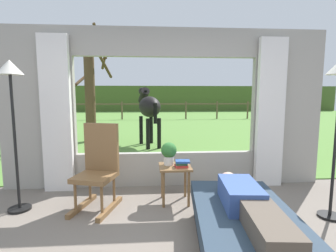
{
  "coord_description": "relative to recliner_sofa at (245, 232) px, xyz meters",
  "views": [
    {
      "loc": [
        -0.26,
        -1.85,
        1.49
      ],
      "look_at": [
        0.0,
        1.8,
        1.05
      ],
      "focal_mm": 27.02,
      "sensor_mm": 36.0,
      "label": 1
    }
  ],
  "objects": [
    {
      "name": "outdoor_pasture_lawn",
      "position": [
        -0.62,
        12.83,
        -0.21
      ],
      "size": [
        36.0,
        21.68,
        0.02
      ],
      "primitive_type": "cube",
      "color": "#568438",
      "rests_on": "ground_plane"
    },
    {
      "name": "horse",
      "position": [
        -0.91,
        5.23,
        0.94
      ],
      "size": [
        0.86,
        1.82,
        1.73
      ],
      "rotation": [
        0.0,
        0.0,
        0.26
      ],
      "color": "black",
      "rests_on": "outdoor_pasture_lawn"
    },
    {
      "name": "floor_lamp_left",
      "position": [
        -2.59,
        1.12,
        1.34
      ],
      "size": [
        0.32,
        0.32,
        1.93
      ],
      "color": "black",
      "rests_on": "ground_plane"
    },
    {
      "name": "book_stack",
      "position": [
        -0.45,
        1.17,
        0.35
      ],
      "size": [
        0.21,
        0.16,
        0.09
      ],
      "color": "#B22D28",
      "rests_on": "side_table"
    },
    {
      "name": "curtain_panel_right",
      "position": [
        1.07,
        1.79,
        0.98
      ],
      "size": [
        0.44,
        0.1,
        2.4
      ],
      "primitive_type": "cube",
      "color": "silver",
      "rests_on": "ground_plane"
    },
    {
      "name": "pasture_fence_line",
      "position": [
        -0.62,
        13.65,
        0.53
      ],
      "size": [
        16.1,
        0.1,
        1.1
      ],
      "color": "brown",
      "rests_on": "outdoor_pasture_lawn"
    },
    {
      "name": "side_table",
      "position": [
        -0.54,
        1.23,
        0.21
      ],
      "size": [
        0.44,
        0.44,
        0.52
      ],
      "color": "brown",
      "rests_on": "ground_plane"
    },
    {
      "name": "back_wall_with_window",
      "position": [
        -0.62,
        1.93,
        1.03
      ],
      "size": [
        5.2,
        0.12,
        2.55
      ],
      "color": "#9E998E",
      "rests_on": "ground_plane"
    },
    {
      "name": "rocking_chair",
      "position": [
        -1.57,
        1.16,
        0.33
      ],
      "size": [
        0.63,
        0.78,
        1.12
      ],
      "rotation": [
        0.0,
        0.0,
        -0.28
      ],
      "color": "brown",
      "rests_on": "ground_plane"
    },
    {
      "name": "potted_plant",
      "position": [
        -0.62,
        1.29,
        0.48
      ],
      "size": [
        0.22,
        0.22,
        0.32
      ],
      "color": "silver",
      "rests_on": "side_table"
    },
    {
      "name": "distant_hill_ridge",
      "position": [
        -0.62,
        22.67,
        0.98
      ],
      "size": [
        36.0,
        2.0,
        2.4
      ],
      "primitive_type": "cube",
      "color": "#445B27",
      "rests_on": "ground_plane"
    },
    {
      "name": "pasture_tree",
      "position": [
        -2.75,
        6.1,
        1.43
      ],
      "size": [
        1.25,
        1.52,
        3.6
      ],
      "color": "#4C3823",
      "rests_on": "outdoor_pasture_lawn"
    },
    {
      "name": "reclining_person",
      "position": [
        -0.0,
        -0.05,
        0.3
      ],
      "size": [
        0.4,
        1.44,
        0.22
      ],
      "rotation": [
        0.0,
        0.0,
        -0.1
      ],
      "color": "#334C8C",
      "rests_on": "recliner_sofa"
    },
    {
      "name": "recliner_sofa",
      "position": [
        0.0,
        0.0,
        0.0
      ],
      "size": [
        1.06,
        1.78,
        0.42
      ],
      "rotation": [
        0.0,
        0.0,
        -0.1
      ],
      "color": "black",
      "rests_on": "ground_plane"
    },
    {
      "name": "curtain_panel_left",
      "position": [
        -2.31,
        1.79,
        0.98
      ],
      "size": [
        0.44,
        0.1,
        2.4
      ],
      "primitive_type": "cube",
      "color": "silver",
      "rests_on": "ground_plane"
    }
  ]
}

